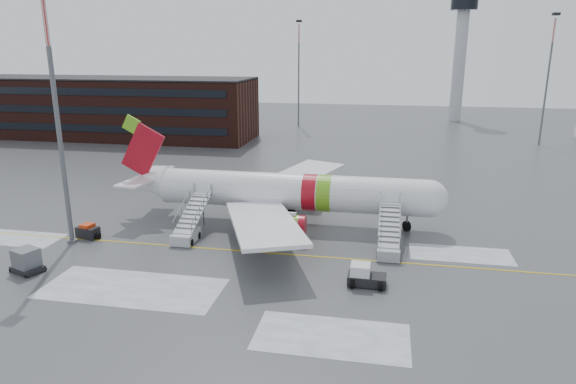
% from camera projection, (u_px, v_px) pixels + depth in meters
% --- Properties ---
extents(ground, '(260.00, 260.00, 0.00)m').
position_uv_depth(ground, '(242.00, 247.00, 48.24)').
color(ground, '#494C4F').
rests_on(ground, ground).
extents(airliner, '(35.03, 32.97, 11.18)m').
position_uv_depth(airliner, '(283.00, 192.00, 54.06)').
color(airliner, white).
rests_on(airliner, ground).
extents(airstair_fwd, '(2.05, 7.70, 3.48)m').
position_uv_depth(airstair_fwd, '(389.00, 242.00, 46.50)').
color(airstair_fwd, '#A3A5AA').
rests_on(airstair_fwd, ground).
extents(airstair_aft, '(2.05, 7.70, 3.48)m').
position_uv_depth(airstair_aft, '(188.00, 229.00, 49.99)').
color(airstair_aft, '#B5B8BC').
rests_on(airstair_aft, ground).
extents(pushback_tug, '(3.04, 2.29, 1.72)m').
position_uv_depth(pushback_tug, '(365.00, 276.00, 40.29)').
color(pushback_tug, black).
rests_on(pushback_tug, ground).
extents(uld_container, '(2.93, 2.54, 2.01)m').
position_uv_depth(uld_container, '(27.00, 261.00, 42.64)').
color(uld_container, black).
rests_on(uld_container, ground).
extents(baggage_tractor, '(2.83, 1.66, 1.42)m').
position_uv_depth(baggage_tractor, '(88.00, 232.00, 50.45)').
color(baggage_tractor, black).
rests_on(baggage_tractor, ground).
extents(light_mast_near, '(1.20, 1.20, 22.99)m').
position_uv_depth(light_mast_near, '(57.00, 118.00, 46.08)').
color(light_mast_near, '#595B60').
rests_on(light_mast_near, ground).
extents(terminal_building, '(62.00, 16.11, 12.30)m').
position_uv_depth(terminal_building, '(105.00, 107.00, 106.73)').
color(terminal_building, '#3F1E16').
rests_on(terminal_building, ground).
extents(control_tower, '(6.40, 6.40, 30.00)m').
position_uv_depth(control_tower, '(461.00, 45.00, 127.54)').
color(control_tower, '#B2B5BA').
rests_on(control_tower, ground).
extents(light_mast_far_ne, '(1.20, 1.20, 24.25)m').
position_uv_depth(light_mast_far_ne, '(549.00, 72.00, 95.49)').
color(light_mast_far_ne, '#595B60').
rests_on(light_mast_far_ne, ground).
extents(light_mast_far_n, '(1.20, 1.20, 24.25)m').
position_uv_depth(light_mast_far_n, '(299.00, 67.00, 119.70)').
color(light_mast_far_n, '#595B60').
rests_on(light_mast_far_n, ground).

